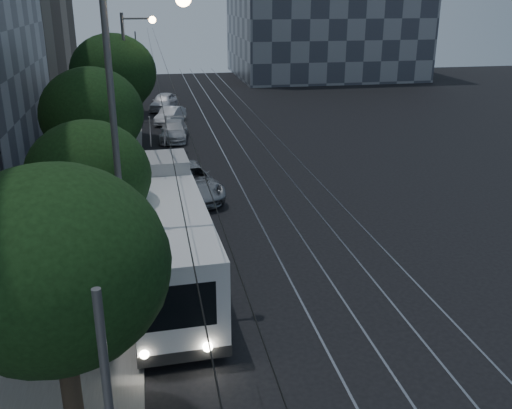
{
  "coord_description": "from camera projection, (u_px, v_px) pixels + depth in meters",
  "views": [
    {
      "loc": [
        -4.43,
        -17.3,
        9.84
      ],
      "look_at": [
        -0.42,
        3.74,
        1.93
      ],
      "focal_mm": 40.0,
      "sensor_mm": 36.0,
      "label": 1
    }
  ],
  "objects": [
    {
      "name": "ground",
      "position": [
        287.0,
        291.0,
        20.13
      ],
      "size": [
        120.0,
        120.0,
        0.0
      ],
      "primitive_type": "plane",
      "color": "black",
      "rests_on": "ground"
    },
    {
      "name": "sidewalk",
      "position": [
        103.0,
        154.0,
        37.22
      ],
      "size": [
        5.0,
        90.0,
        0.15
      ],
      "primitive_type": "cube",
      "color": "gray",
      "rests_on": "ground"
    },
    {
      "name": "tram_rails",
      "position": [
        253.0,
        147.0,
        39.0
      ],
      "size": [
        4.52,
        90.0,
        0.02
      ],
      "color": "#94949C",
      "rests_on": "ground"
    },
    {
      "name": "overhead_wires",
      "position": [
        139.0,
        100.0,
        36.48
      ],
      "size": [
        2.23,
        90.0,
        6.0
      ],
      "color": "black",
      "rests_on": "ground"
    },
    {
      "name": "trolleybus",
      "position": [
        165.0,
        230.0,
        20.89
      ],
      "size": [
        3.1,
        12.58,
        5.63
      ],
      "rotation": [
        0.0,
        0.0,
        0.04
      ],
      "color": "silver",
      "rests_on": "ground"
    },
    {
      "name": "pickup_silver",
      "position": [
        187.0,
        181.0,
        29.29
      ],
      "size": [
        3.88,
        6.32,
        1.64
      ],
      "primitive_type": "imported",
      "rotation": [
        0.0,
        0.0,
        0.21
      ],
      "color": "gray",
      "rests_on": "ground"
    },
    {
      "name": "car_white_a",
      "position": [
        164.0,
        165.0,
        32.7
      ],
      "size": [
        2.25,
        4.15,
        1.34
      ],
      "primitive_type": "imported",
      "rotation": [
        0.0,
        0.0,
        0.18
      ],
      "color": "silver",
      "rests_on": "ground"
    },
    {
      "name": "car_white_b",
      "position": [
        174.0,
        130.0,
        40.91
      ],
      "size": [
        2.34,
        4.76,
        1.33
      ],
      "primitive_type": "imported",
      "rotation": [
        0.0,
        0.0,
        -0.11
      ],
      "color": "#B6B6BB",
      "rests_on": "ground"
    },
    {
      "name": "car_white_c",
      "position": [
        170.0,
        115.0,
        46.15
      ],
      "size": [
        2.83,
        4.17,
        1.3
      ],
      "primitive_type": "imported",
      "rotation": [
        0.0,
        0.0,
        -0.41
      ],
      "color": "silver",
      "rests_on": "ground"
    },
    {
      "name": "car_white_d",
      "position": [
        164.0,
        101.0,
        51.48
      ],
      "size": [
        3.01,
        4.78,
        1.52
      ],
      "primitive_type": "imported",
      "rotation": [
        0.0,
        0.0,
        -0.29
      ],
      "color": "silver",
      "rests_on": "ground"
    },
    {
      "name": "tree_0",
      "position": [
        55.0,
        268.0,
        11.56
      ],
      "size": [
        4.73,
        4.73,
        6.78
      ],
      "color": "black",
      "rests_on": "ground"
    },
    {
      "name": "tree_1",
      "position": [
        89.0,
        177.0,
        18.81
      ],
      "size": [
        4.11,
        4.11,
        6.06
      ],
      "color": "black",
      "rests_on": "ground"
    },
    {
      "name": "tree_2",
      "position": [
        92.0,
        114.0,
        26.34
      ],
      "size": [
        4.75,
        4.75,
        6.8
      ],
      "color": "black",
      "rests_on": "ground"
    },
    {
      "name": "tree_3",
      "position": [
        113.0,
        73.0,
        37.1
      ],
      "size": [
        5.57,
        5.57,
        7.56
      ],
      "color": "black",
      "rests_on": "ground"
    },
    {
      "name": "tree_4",
      "position": [
        116.0,
        84.0,
        39.74
      ],
      "size": [
        4.62,
        4.62,
        6.04
      ],
      "color": "black",
      "rests_on": "ground"
    },
    {
      "name": "tree_5",
      "position": [
        120.0,
        62.0,
        47.96
      ],
      "size": [
        4.63,
        4.63,
        6.62
      ],
      "color": "black",
      "rests_on": "ground"
    },
    {
      "name": "streetlamp_near",
      "position": [
        129.0,
        129.0,
        16.58
      ],
      "size": [
        2.47,
        0.44,
        10.24
      ],
      "color": "#5E5E61",
      "rests_on": "ground"
    },
    {
      "name": "streetlamp_far",
      "position": [
        132.0,
        69.0,
        36.16
      ],
      "size": [
        2.17,
        0.44,
        8.8
      ],
      "color": "#5E5E61",
      "rests_on": "ground"
    }
  ]
}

